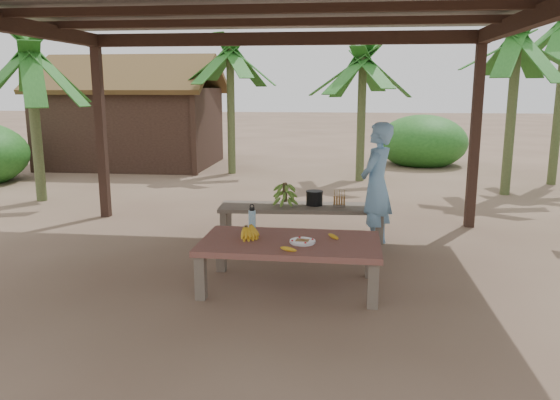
# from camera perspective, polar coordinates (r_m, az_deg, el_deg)

# --- Properties ---
(ground) EXTENTS (80.00, 80.00, 0.00)m
(ground) POSITION_cam_1_polar(r_m,az_deg,el_deg) (6.20, -2.41, -7.30)
(ground) COLOR brown
(ground) RESTS_ON ground
(pavilion) EXTENTS (6.60, 5.60, 2.95)m
(pavilion) POSITION_cam_1_polar(r_m,az_deg,el_deg) (5.90, -2.81, 19.11)
(pavilion) COLOR black
(pavilion) RESTS_ON ground
(work_table) EXTENTS (1.81, 1.03, 0.50)m
(work_table) POSITION_cam_1_polar(r_m,az_deg,el_deg) (5.53, 1.07, -4.91)
(work_table) COLOR brown
(work_table) RESTS_ON ground
(bench) EXTENTS (2.23, 0.73, 0.45)m
(bench) POSITION_cam_1_polar(r_m,az_deg,el_deg) (7.36, 2.26, -1.03)
(bench) COLOR brown
(bench) RESTS_ON ground
(ripe_banana_bunch) EXTENTS (0.31, 0.29, 0.15)m
(ripe_banana_bunch) POSITION_cam_1_polar(r_m,az_deg,el_deg) (5.57, -3.55, -3.29)
(ripe_banana_bunch) COLOR yellow
(ripe_banana_bunch) RESTS_ON work_table
(plate) EXTENTS (0.26, 0.26, 0.04)m
(plate) POSITION_cam_1_polar(r_m,az_deg,el_deg) (5.41, 2.36, -4.38)
(plate) COLOR white
(plate) RESTS_ON work_table
(loose_banana_front) EXTENTS (0.16, 0.06, 0.04)m
(loose_banana_front) POSITION_cam_1_polar(r_m,az_deg,el_deg) (5.15, 0.90, -5.15)
(loose_banana_front) COLOR yellow
(loose_banana_front) RESTS_ON work_table
(loose_banana_side) EXTENTS (0.13, 0.13, 0.04)m
(loose_banana_side) POSITION_cam_1_polar(r_m,az_deg,el_deg) (5.61, 5.60, -3.81)
(loose_banana_side) COLOR yellow
(loose_banana_side) RESTS_ON work_table
(water_flask) EXTENTS (0.08, 0.08, 0.29)m
(water_flask) POSITION_cam_1_polar(r_m,az_deg,el_deg) (5.87, -2.93, -2.06)
(water_flask) COLOR #43A3D3
(water_flask) RESTS_ON work_table
(green_banana_stalk) EXTENTS (0.31, 0.31, 0.33)m
(green_banana_stalk) POSITION_cam_1_polar(r_m,az_deg,el_deg) (7.32, 0.52, 0.67)
(green_banana_stalk) COLOR #598C2D
(green_banana_stalk) RESTS_ON bench
(cooking_pot) EXTENTS (0.22, 0.22, 0.19)m
(cooking_pot) POSITION_cam_1_polar(r_m,az_deg,el_deg) (7.39, 3.62, 0.18)
(cooking_pot) COLOR black
(cooking_pot) RESTS_ON bench
(skewer_rack) EXTENTS (0.18, 0.09, 0.24)m
(skewer_rack) POSITION_cam_1_polar(r_m,az_deg,el_deg) (7.29, 6.22, 0.18)
(skewer_rack) COLOR #A57F47
(skewer_rack) RESTS_ON bench
(woman) EXTENTS (0.60, 0.69, 1.59)m
(woman) POSITION_cam_1_polar(r_m,az_deg,el_deg) (7.04, 10.05, 1.55)
(woman) COLOR #70A5D5
(woman) RESTS_ON ground
(hut) EXTENTS (4.40, 3.43, 2.85)m
(hut) POSITION_cam_1_polar(r_m,az_deg,el_deg) (14.85, -14.95, 7.77)
(hut) COLOR black
(hut) RESTS_ON ground
(banana_plant_ne) EXTENTS (1.80, 1.80, 3.13)m
(banana_plant_ne) POSITION_cam_1_polar(r_m,az_deg,el_deg) (11.16, 23.48, 13.98)
(banana_plant_ne) COLOR #596638
(banana_plant_ne) RESTS_ON ground
(banana_plant_n) EXTENTS (1.80, 1.80, 2.84)m
(banana_plant_n) POSITION_cam_1_polar(r_m,az_deg,el_deg) (11.99, 8.64, 13.21)
(banana_plant_n) COLOR #596638
(banana_plant_n) RESTS_ON ground
(banana_plant_nw) EXTENTS (1.80, 1.80, 3.08)m
(banana_plant_nw) POSITION_cam_1_polar(r_m,az_deg,el_deg) (12.99, -5.24, 14.20)
(banana_plant_nw) COLOR #596638
(banana_plant_nw) RESTS_ON ground
(banana_plant_w) EXTENTS (1.80, 1.80, 2.81)m
(banana_plant_w) POSITION_cam_1_polar(r_m,az_deg,el_deg) (10.63, -24.63, 12.36)
(banana_plant_w) COLOR #596638
(banana_plant_w) RESTS_ON ground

